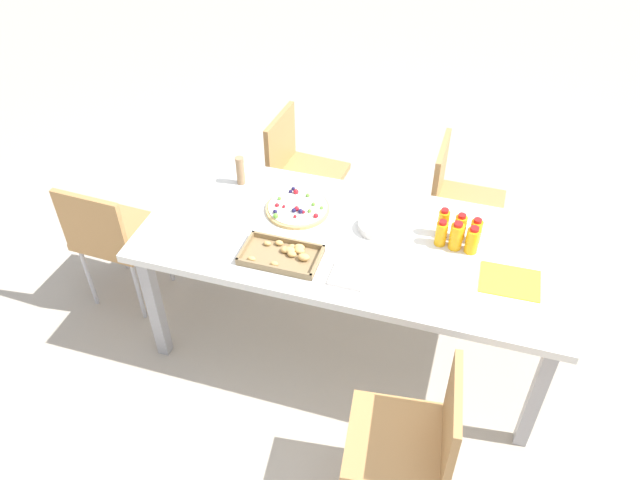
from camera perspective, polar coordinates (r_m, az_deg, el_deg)
ground_plane at (r=3.49m, az=2.68°, el=-9.09°), size 12.00×12.00×0.00m
party_table at (r=3.00m, az=3.08°, el=-0.77°), size 2.02×0.88×0.74m
chair_far_left at (r=2.57m, az=8.73°, el=-17.34°), size 0.44×0.44×0.83m
chair_near_left at (r=3.69m, az=12.35°, el=3.80°), size 0.40×0.40×0.83m
chair_end at (r=3.53m, az=-18.46°, el=0.54°), size 0.42×0.42×0.83m
chair_near_right at (r=3.86m, az=-1.95°, el=6.66°), size 0.43×0.43×0.83m
juice_bottle_0 at (r=2.99m, az=13.99°, el=0.79°), size 0.06×0.06×0.13m
juice_bottle_1 at (r=2.98m, az=12.62°, el=1.13°), size 0.06×0.06×0.14m
juice_bottle_2 at (r=2.99m, az=11.14°, el=1.55°), size 0.05×0.05×0.15m
juice_bottle_3 at (r=2.93m, az=13.70°, el=-0.02°), size 0.06×0.06×0.14m
juice_bottle_4 at (r=2.93m, az=12.30°, el=0.35°), size 0.06×0.06×0.15m
juice_bottle_5 at (r=2.94m, az=10.98°, el=0.61°), size 0.05×0.05×0.14m
fruit_pizza at (r=3.11m, az=-2.06°, el=2.93°), size 0.32×0.32×0.05m
snack_tray at (r=2.85m, az=-3.30°, el=-1.33°), size 0.36×0.21×0.04m
plate_stack at (r=3.00m, az=5.19°, el=1.26°), size 0.18×0.18×0.04m
napkin_stack at (r=2.76m, az=2.59°, el=-3.27°), size 0.15×0.15×0.02m
cardboard_tube at (r=3.29m, az=-7.26°, el=6.28°), size 0.04×0.04×0.16m
paper_folder at (r=2.86m, az=16.90°, el=-3.61°), size 0.27×0.21×0.01m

